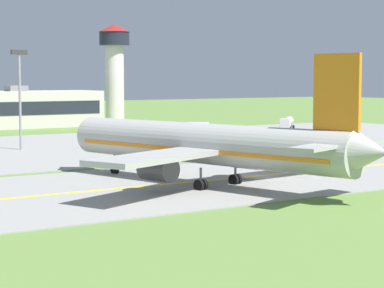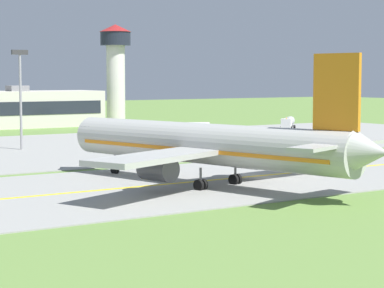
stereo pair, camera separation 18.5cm
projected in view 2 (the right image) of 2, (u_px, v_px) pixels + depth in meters
The scene contains 9 objects.
ground_plane at pixel (251, 177), 79.67m from camera, with size 500.00×500.00×0.00m, color olive.
taxiway_strip at pixel (251, 177), 79.66m from camera, with size 240.00×28.00×0.10m, color gray.
apron_pad at pixel (142, 143), 120.20m from camera, with size 140.00×52.00×0.10m, color gray.
taxiway_centreline at pixel (251, 176), 79.66m from camera, with size 220.00×0.60×0.01m, color yellow.
airplane_lead at pixel (207, 144), 72.82m from camera, with size 32.01×39.11×12.70m.
service_truck_baggage at pixel (288, 122), 152.14m from camera, with size 5.90×5.45×2.65m.
service_truck_fuel at pixel (193, 128), 134.35m from camera, with size 6.25×4.66×2.65m.
control_tower at pixel (116, 63), 177.16m from camera, with size 7.60×7.60×23.27m.
apron_light_mast at pixel (20, 87), 108.85m from camera, with size 2.40×0.50×14.70m.
Camera 2 is at (-48.22, -62.93, 10.65)m, focal length 69.68 mm.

